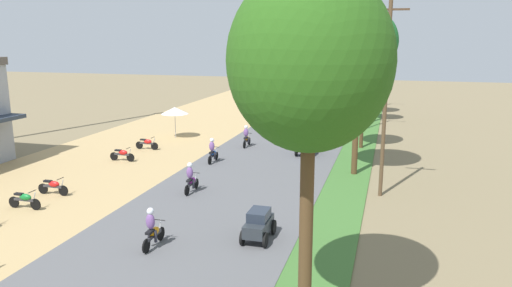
# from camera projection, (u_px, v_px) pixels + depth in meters

# --- Properties ---
(parked_motorbike_second) EXTENTS (1.80, 0.54, 0.94)m
(parked_motorbike_second) POSITION_uv_depth(u_px,v_px,m) (25.00, 199.00, 23.34)
(parked_motorbike_second) COLOR black
(parked_motorbike_second) RESTS_ON dirt_shoulder
(parked_motorbike_third) EXTENTS (1.80, 0.54, 0.94)m
(parked_motorbike_third) POSITION_uv_depth(u_px,v_px,m) (53.00, 186.00, 25.42)
(parked_motorbike_third) COLOR black
(parked_motorbike_third) RESTS_ON dirt_shoulder
(parked_motorbike_fourth) EXTENTS (1.80, 0.54, 0.94)m
(parked_motorbike_fourth) POSITION_uv_depth(u_px,v_px,m) (122.00, 154.00, 32.38)
(parked_motorbike_fourth) COLOR black
(parked_motorbike_fourth) RESTS_ON dirt_shoulder
(parked_motorbike_fifth) EXTENTS (1.80, 0.54, 0.94)m
(parked_motorbike_fifth) POSITION_uv_depth(u_px,v_px,m) (147.00, 143.00, 35.74)
(parked_motorbike_fifth) COLOR black
(parked_motorbike_fifth) RESTS_ON dirt_shoulder
(vendor_umbrella) EXTENTS (2.20, 2.20, 2.52)m
(vendor_umbrella) POSITION_uv_depth(u_px,v_px,m) (175.00, 111.00, 39.59)
(vendor_umbrella) COLOR #99999E
(vendor_umbrella) RESTS_ON dirt_shoulder
(median_tree_nearest) EXTENTS (4.29, 4.29, 9.89)m
(median_tree_nearest) POSITION_uv_depth(u_px,v_px,m) (310.00, 62.00, 12.40)
(median_tree_nearest) COLOR #4C351E
(median_tree_nearest) RESTS_ON median_strip
(median_tree_second) EXTENTS (4.33, 4.33, 9.83)m
(median_tree_second) POSITION_uv_depth(u_px,v_px,m) (360.00, 42.00, 27.83)
(median_tree_second) COLOR #4C351E
(median_tree_second) RESTS_ON median_strip
(median_tree_third) EXTENTS (3.13, 3.13, 7.99)m
(median_tree_third) POSITION_uv_depth(u_px,v_px,m) (365.00, 68.00, 35.19)
(median_tree_third) COLOR #4C351E
(median_tree_third) RESTS_ON median_strip
(median_tree_fourth) EXTENTS (2.99, 2.99, 8.84)m
(median_tree_fourth) POSITION_uv_depth(u_px,v_px,m) (372.00, 45.00, 45.28)
(median_tree_fourth) COLOR #4C351E
(median_tree_fourth) RESTS_ON median_strip
(median_tree_fifth) EXTENTS (2.93, 2.93, 9.07)m
(median_tree_fifth) POSITION_uv_depth(u_px,v_px,m) (371.00, 46.00, 50.33)
(median_tree_fifth) COLOR #4C351E
(median_tree_fifth) RESTS_ON median_strip
(streetlamp_near) EXTENTS (3.16, 0.20, 8.05)m
(streetlamp_near) POSITION_uv_depth(u_px,v_px,m) (369.00, 77.00, 43.10)
(streetlamp_near) COLOR gray
(streetlamp_near) RESTS_ON median_strip
(streetlamp_mid) EXTENTS (3.16, 0.20, 8.27)m
(streetlamp_mid) POSITION_uv_depth(u_px,v_px,m) (375.00, 67.00, 55.36)
(streetlamp_mid) COLOR gray
(streetlamp_mid) RESTS_ON median_strip
(utility_pole_near) EXTENTS (1.80, 0.20, 9.96)m
(utility_pole_near) POSITION_uv_depth(u_px,v_px,m) (386.00, 98.00, 24.50)
(utility_pole_near) COLOR brown
(utility_pole_near) RESTS_ON ground
(car_hatchback_charcoal) EXTENTS (1.04, 2.00, 1.23)m
(car_hatchback_charcoal) POSITION_uv_depth(u_px,v_px,m) (259.00, 224.00, 19.76)
(car_hatchback_charcoal) COLOR #282D33
(car_hatchback_charcoal) RESTS_ON road_strip
(car_van_blue) EXTENTS (1.19, 2.41, 1.67)m
(car_van_blue) POSITION_uv_depth(u_px,v_px,m) (306.00, 141.00, 34.20)
(car_van_blue) COLOR navy
(car_van_blue) RESTS_ON road_strip
(car_hatchback_silver) EXTENTS (1.04, 2.00, 1.23)m
(car_hatchback_silver) POSITION_uv_depth(u_px,v_px,m) (282.00, 123.00, 43.13)
(car_hatchback_silver) COLOR #B7BCC1
(car_hatchback_silver) RESTS_ON road_strip
(motorbike_foreground_rider) EXTENTS (0.54, 1.80, 1.66)m
(motorbike_foreground_rider) POSITION_uv_depth(u_px,v_px,m) (152.00, 228.00, 18.97)
(motorbike_foreground_rider) COLOR black
(motorbike_foreground_rider) RESTS_ON road_strip
(motorbike_ahead_second) EXTENTS (0.54, 1.80, 1.66)m
(motorbike_ahead_second) POSITION_uv_depth(u_px,v_px,m) (191.00, 178.00, 25.74)
(motorbike_ahead_second) COLOR black
(motorbike_ahead_second) RESTS_ON road_strip
(motorbike_ahead_third) EXTENTS (0.54, 1.80, 1.66)m
(motorbike_ahead_third) POSITION_uv_depth(u_px,v_px,m) (213.00, 151.00, 31.90)
(motorbike_ahead_third) COLOR black
(motorbike_ahead_third) RESTS_ON road_strip
(motorbike_ahead_fourth) EXTENTS (0.54, 1.80, 1.66)m
(motorbike_ahead_fourth) POSITION_uv_depth(u_px,v_px,m) (247.00, 137.00, 36.52)
(motorbike_ahead_fourth) COLOR black
(motorbike_ahead_fourth) RESTS_ON road_strip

